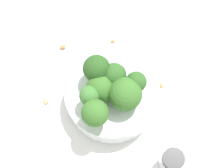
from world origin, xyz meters
TOP-DOWN VIEW (x-y plane):
  - ground_plane at (0.00, 0.00)m, footprint 3.00×3.00m
  - bowl at (0.00, 0.00)m, footprint 0.16×0.16m
  - broccoli_floret_0 at (0.01, -0.00)m, footprint 0.04×0.04m
  - broccoli_floret_1 at (0.01, -0.04)m, footprint 0.03×0.03m
  - broccoli_floret_2 at (-0.01, -0.02)m, footprint 0.05×0.05m
  - broccoli_floret_3 at (0.02, 0.03)m, footprint 0.04×0.04m
  - broccoli_floret_4 at (-0.01, 0.02)m, footprint 0.05×0.05m
  - broccoli_floret_5 at (-0.03, 0.03)m, footprint 0.03×0.03m
  - broccoli_floret_6 at (-0.05, 0.01)m, footprint 0.04×0.04m
  - pepper_shaker at (-0.09, -0.12)m, footprint 0.03×0.03m
  - almond_crumb_0 at (0.08, 0.12)m, footprint 0.01×0.01m
  - almond_crumb_1 at (0.12, 0.03)m, footprint 0.01×0.01m
  - almond_crumb_3 at (-0.03, 0.11)m, footprint 0.01×0.01m
  - almond_crumb_4 at (0.05, -0.08)m, footprint 0.01×0.01m

SIDE VIEW (x-z plane):
  - ground_plane at x=0.00m, z-range 0.00..0.00m
  - almond_crumb_1 at x=0.12m, z-range 0.00..0.01m
  - almond_crumb_4 at x=0.05m, z-range 0.00..0.01m
  - almond_crumb_0 at x=0.08m, z-range 0.00..0.01m
  - almond_crumb_3 at x=-0.03m, z-range 0.00..0.01m
  - bowl at x=0.00m, z-range 0.00..0.05m
  - pepper_shaker at x=-0.09m, z-range 0.00..0.06m
  - broccoli_floret_4 at x=-0.01m, z-range 0.05..0.10m
  - broccoli_floret_0 at x=0.01m, z-range 0.05..0.10m
  - broccoli_floret_2 at x=-0.01m, z-range 0.05..0.11m
  - broccoli_floret_5 at x=-0.03m, z-range 0.05..0.10m
  - broccoli_floret_1 at x=0.01m, z-range 0.05..0.10m
  - broccoli_floret_6 at x=-0.05m, z-range 0.05..0.11m
  - broccoli_floret_3 at x=0.02m, z-range 0.05..0.11m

